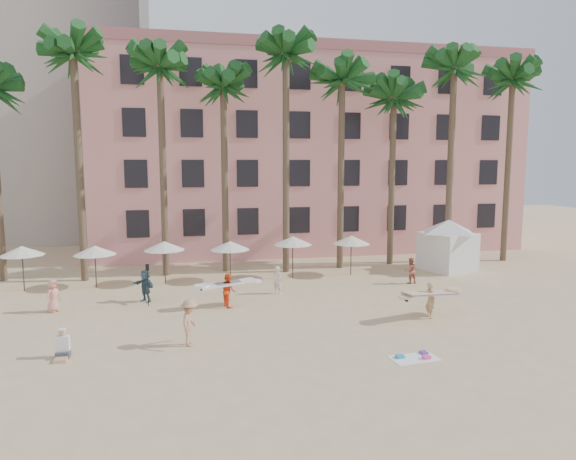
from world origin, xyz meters
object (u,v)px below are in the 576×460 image
(cabana, at_px, (448,240))
(carrier_white, at_px, (228,289))
(pink_hotel, at_px, (304,156))
(carrier_yellow, at_px, (431,298))

(cabana, relative_size, carrier_white, 1.97)
(cabana, bearing_deg, pink_hotel, 117.93)
(cabana, bearing_deg, carrier_yellow, -122.79)
(carrier_yellow, relative_size, carrier_white, 1.05)
(carrier_yellow, distance_m, carrier_white, 10.08)
(pink_hotel, bearing_deg, carrier_white, -114.15)
(cabana, relative_size, carrier_yellow, 1.87)
(cabana, distance_m, carrier_white, 16.89)
(pink_hotel, bearing_deg, carrier_yellow, -88.51)
(pink_hotel, xyz_separation_m, carrier_white, (-8.68, -19.35, -7.07))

